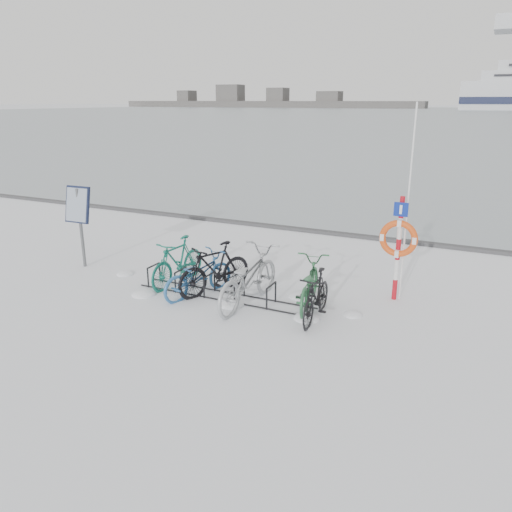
% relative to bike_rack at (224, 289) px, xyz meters
% --- Properties ---
extents(ground, '(900.00, 900.00, 0.00)m').
position_rel_bike_rack_xyz_m(ground, '(0.00, 0.00, -0.18)').
color(ground, white).
rests_on(ground, ground).
extents(ice_sheet, '(400.00, 298.00, 0.02)m').
position_rel_bike_rack_xyz_m(ice_sheet, '(0.00, 155.00, -0.17)').
color(ice_sheet, '#9EAAB2').
rests_on(ice_sheet, ground).
extents(quay_edge, '(400.00, 0.25, 0.10)m').
position_rel_bike_rack_xyz_m(quay_edge, '(0.00, 5.90, -0.13)').
color(quay_edge, '#3F3F42').
rests_on(quay_edge, ground).
extents(bike_rack, '(4.00, 0.48, 0.46)m').
position_rel_bike_rack_xyz_m(bike_rack, '(0.00, 0.00, 0.00)').
color(bike_rack, black).
rests_on(bike_rack, ground).
extents(info_board, '(0.68, 0.28, 2.01)m').
position_rel_bike_rack_xyz_m(info_board, '(-4.14, 0.27, 1.27)').
color(info_board, '#595B5E').
rests_on(info_board, ground).
extents(lifebuoy_station, '(0.76, 0.22, 3.94)m').
position_rel_bike_rack_xyz_m(lifebuoy_station, '(3.26, 1.37, 1.14)').
color(lifebuoy_station, '#B00E19').
rests_on(lifebuoy_station, ground).
extents(shoreline, '(180.00, 12.00, 9.50)m').
position_rel_bike_rack_xyz_m(shoreline, '(-122.02, 260.00, 2.61)').
color(shoreline, '#484848').
rests_on(shoreline, ground).
extents(bike_0, '(0.64, 1.84, 1.09)m').
position_rel_bike_rack_xyz_m(bike_0, '(-1.35, 0.29, 0.36)').
color(bike_0, '#126654').
rests_on(bike_0, ground).
extents(bike_1, '(1.18, 1.92, 0.95)m').
position_rel_bike_rack_xyz_m(bike_1, '(-0.57, -0.09, 0.29)').
color(bike_1, '#2C629C').
rests_on(bike_1, ground).
extents(bike_2, '(1.23, 1.92, 1.12)m').
position_rel_bike_rack_xyz_m(bike_2, '(-0.32, 0.18, 0.38)').
color(bike_2, black).
rests_on(bike_2, ground).
extents(bike_3, '(0.92, 2.30, 1.18)m').
position_rel_bike_rack_xyz_m(bike_3, '(0.61, -0.10, 0.41)').
color(bike_3, '#9B9EA2').
rests_on(bike_3, ground).
extents(bike_4, '(0.99, 1.97, 0.98)m').
position_rel_bike_rack_xyz_m(bike_4, '(1.74, 0.37, 0.31)').
color(bike_4, '#2A643C').
rests_on(bike_4, ground).
extents(bike_5, '(0.52, 1.62, 0.96)m').
position_rel_bike_rack_xyz_m(bike_5, '(2.09, -0.18, 0.30)').
color(bike_5, black).
rests_on(bike_5, ground).
extents(snow_drifts, '(5.93, 1.86, 0.19)m').
position_rel_bike_rack_xyz_m(snow_drifts, '(0.17, 0.04, -0.18)').
color(snow_drifts, white).
rests_on(snow_drifts, ground).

